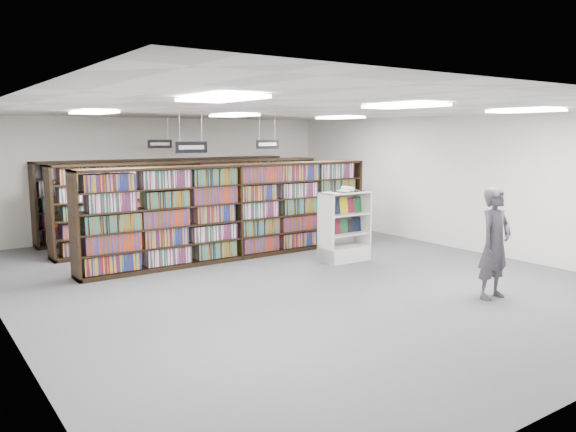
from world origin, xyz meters
TOP-DOWN VIEW (x-y plane):
  - floor at (0.00, 0.00)m, footprint 12.00×12.00m
  - ceiling at (0.00, 0.00)m, footprint 10.00×12.00m
  - wall_back at (0.00, 6.00)m, footprint 10.00×0.10m
  - wall_right at (5.00, 0.00)m, footprint 0.10×12.00m
  - bookshelf_row_near at (0.00, 2.00)m, footprint 7.00×0.60m
  - bookshelf_row_mid at (0.00, 4.00)m, footprint 7.00×0.60m
  - bookshelf_row_far at (0.00, 5.70)m, footprint 7.00×0.60m
  - aisle_sign_left at (-1.50, 1.00)m, footprint 0.65×0.02m
  - aisle_sign_right at (1.50, 3.00)m, footprint 0.65×0.02m
  - aisle_sign_center at (-0.50, 5.00)m, footprint 0.65×0.02m
  - troffer_front_left at (-3.00, -3.00)m, footprint 0.60×1.20m
  - troffer_front_center at (0.00, -3.00)m, footprint 0.60×1.20m
  - troffer_front_right at (3.00, -3.00)m, footprint 0.60×1.20m
  - troffer_back_left at (-3.00, 2.00)m, footprint 0.60×1.20m
  - troffer_back_center at (0.00, 2.00)m, footprint 0.60×1.20m
  - troffer_back_right at (3.00, 2.00)m, footprint 0.60×1.20m
  - endcap_display at (1.80, 0.42)m, footprint 1.09×0.55m
  - open_book at (1.89, 0.39)m, footprint 0.67×0.42m
  - shopper at (2.02, -3.21)m, footprint 0.70×0.48m

SIDE VIEW (x-z plane):
  - floor at x=0.00m, z-range 0.00..0.00m
  - endcap_display at x=1.80m, z-range -0.26..1.27m
  - shopper at x=2.02m, z-range 0.00..1.89m
  - bookshelf_row_near at x=0.00m, z-range 0.00..2.10m
  - bookshelf_row_mid at x=0.00m, z-range 0.00..2.10m
  - bookshelf_row_far at x=0.00m, z-range 0.00..2.10m
  - open_book at x=1.89m, z-range 1.49..1.62m
  - wall_back at x=0.00m, z-range 0.00..3.20m
  - wall_right at x=5.00m, z-range 0.00..3.20m
  - aisle_sign_left at x=-1.50m, z-range 2.13..2.93m
  - aisle_sign_right at x=1.50m, z-range 2.13..2.93m
  - aisle_sign_center at x=-0.50m, z-range 2.13..2.93m
  - troffer_front_left at x=-3.00m, z-range 3.14..3.18m
  - troffer_front_center at x=0.00m, z-range 3.14..3.18m
  - troffer_front_right at x=3.00m, z-range 3.14..3.18m
  - troffer_back_left at x=-3.00m, z-range 3.14..3.18m
  - troffer_back_center at x=0.00m, z-range 3.14..3.18m
  - troffer_back_right at x=3.00m, z-range 3.14..3.18m
  - ceiling at x=0.00m, z-range 3.15..3.25m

